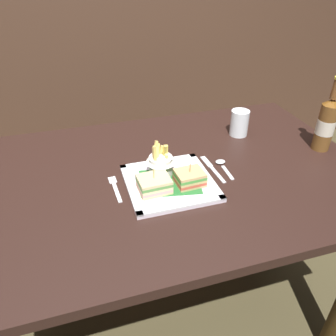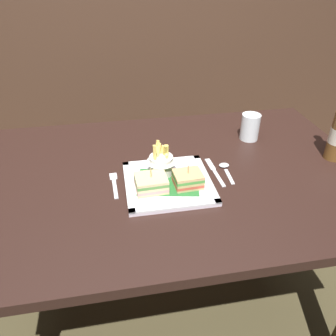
# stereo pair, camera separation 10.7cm
# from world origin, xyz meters

# --- Properties ---
(ground_plane) EXTENTS (6.00, 6.00, 0.00)m
(ground_plane) POSITION_xyz_m (0.00, 0.00, 0.00)
(ground_plane) COLOR #423A24
(dining_table) EXTENTS (1.38, 0.88, 0.78)m
(dining_table) POSITION_xyz_m (0.00, 0.00, 0.62)
(dining_table) COLOR black
(dining_table) RESTS_ON ground_plane
(square_plate) EXTENTS (0.27, 0.27, 0.02)m
(square_plate) POSITION_xyz_m (-0.01, -0.07, 0.78)
(square_plate) COLOR white
(square_plate) RESTS_ON dining_table
(sandwich_half_left) EXTENTS (0.10, 0.09, 0.08)m
(sandwich_half_left) POSITION_xyz_m (-0.07, -0.10, 0.81)
(sandwich_half_left) COLOR #D3BD82
(sandwich_half_left) RESTS_ON square_plate
(sandwich_half_right) EXTENTS (0.09, 0.08, 0.07)m
(sandwich_half_right) POSITION_xyz_m (0.05, -0.10, 0.81)
(sandwich_half_right) COLOR tan
(sandwich_half_right) RESTS_ON square_plate
(fries_cup) EXTENTS (0.10, 0.10, 0.11)m
(fries_cup) POSITION_xyz_m (-0.03, -0.02, 0.83)
(fries_cup) COLOR white
(fries_cup) RESTS_ON square_plate
(water_glass) EXTENTS (0.07, 0.07, 0.10)m
(water_glass) POSITION_xyz_m (0.36, 0.18, 0.82)
(water_glass) COLOR silver
(water_glass) RESTS_ON dining_table
(fork) EXTENTS (0.03, 0.14, 0.00)m
(fork) POSITION_xyz_m (-0.18, -0.04, 0.78)
(fork) COLOR silver
(fork) RESTS_ON dining_table
(knife) EXTENTS (0.02, 0.17, 0.00)m
(knife) POSITION_xyz_m (0.16, -0.02, 0.78)
(knife) COLOR silver
(knife) RESTS_ON dining_table
(spoon) EXTENTS (0.04, 0.12, 0.01)m
(spoon) POSITION_xyz_m (0.20, -0.02, 0.78)
(spoon) COLOR silver
(spoon) RESTS_ON dining_table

